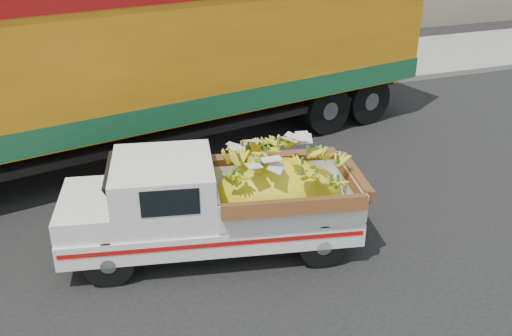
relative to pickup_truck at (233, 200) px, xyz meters
name	(u,v)px	position (x,y,z in m)	size (l,w,h in m)	color
ground	(323,254)	(1.16, -0.66, -0.79)	(100.00, 100.00, 0.00)	black
curb	(196,103)	(1.16, 6.41, -0.72)	(60.00, 0.25, 0.15)	gray
sidewalk	(176,81)	(1.16, 8.51, -0.72)	(60.00, 4.00, 0.14)	gray
pickup_truck	(233,200)	(0.00, 0.00, 0.00)	(4.43, 2.39, 1.47)	black
semi_trailer	(156,49)	(-0.21, 3.96, 1.33)	(12.08, 4.75, 3.80)	black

